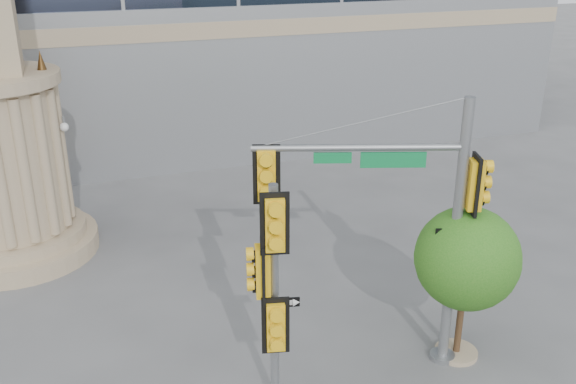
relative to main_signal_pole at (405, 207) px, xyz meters
name	(u,v)px	position (x,y,z in m)	size (l,w,h in m)	color
main_signal_pole	(405,207)	(0.00, 0.00, 0.00)	(4.24, 1.74, 5.66)	slate
secondary_signal_pole	(272,286)	(-2.90, -0.56, -0.85)	(0.79, 0.69, 4.53)	slate
street_tree	(468,262)	(1.37, -0.28, -1.28)	(2.17, 2.12, 3.38)	tan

